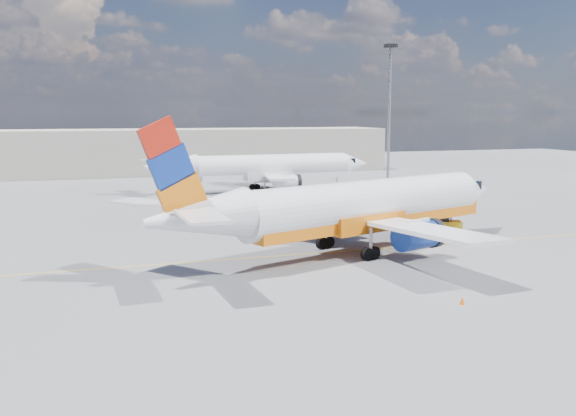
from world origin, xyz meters
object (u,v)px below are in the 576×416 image
object	(u,v)px
second_jet	(266,168)
gse_tug	(445,225)
traffic_cone	(462,301)
main_jet	(357,207)

from	to	relation	value
second_jet	gse_tug	distance (m)	36.60
gse_tug	traffic_cone	distance (m)	22.07
second_jet	gse_tug	world-z (taller)	second_jet
main_jet	gse_tug	distance (m)	11.85
main_jet	second_jet	size ratio (longest dim) A/B	1.09
main_jet	gse_tug	size ratio (longest dim) A/B	12.13
gse_tug	traffic_cone	bearing A→B (deg)	-99.82
main_jet	second_jet	xyz separation A→B (m)	(4.13, 40.20, -0.31)
main_jet	gse_tug	xyz separation A→B (m)	(10.71, 4.27, -2.75)
second_jet	traffic_cone	bearing A→B (deg)	-96.20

